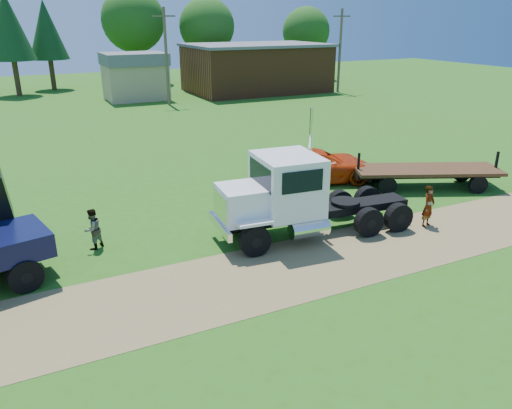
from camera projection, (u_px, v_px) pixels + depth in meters
name	position (u px, v px, depth m)	size (l,w,h in m)	color
ground	(298.00, 267.00, 17.25)	(140.00, 140.00, 0.00)	#2C5A13
dirt_track	(298.00, 267.00, 17.25)	(120.00, 4.20, 0.01)	olive
white_semi_tractor	(289.00, 196.00, 19.10)	(8.21, 3.33, 4.88)	black
orange_pickup	(319.00, 165.00, 26.11)	(2.74, 5.95, 1.65)	#C23309
flatbed_trailer	(427.00, 173.00, 25.03)	(7.42, 4.87, 1.84)	#352510
spectator_a	(428.00, 206.00, 20.36)	(0.63, 0.42, 1.74)	#999999
spectator_b	(92.00, 229.00, 18.39)	(0.76, 0.59, 1.56)	#999999
brick_building	(256.00, 68.00, 57.34)	(15.40, 10.40, 5.30)	brown
tan_shed	(135.00, 76.00, 51.66)	(6.20, 5.40, 4.70)	tan
utility_poles	(166.00, 55.00, 47.47)	(42.20, 0.28, 9.00)	#4F3F2C
tree_row	(108.00, 28.00, 59.74)	(57.12, 12.57, 11.69)	#3E2A19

